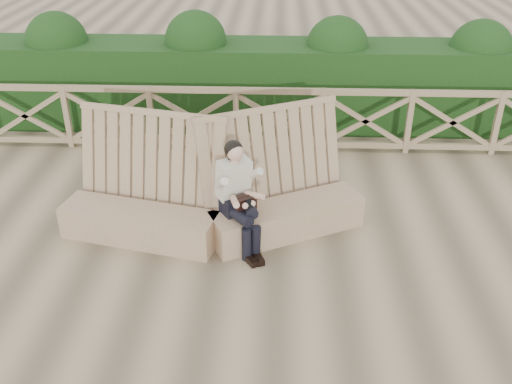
{
  "coord_description": "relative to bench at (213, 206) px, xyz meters",
  "views": [
    {
      "loc": [
        -0.01,
        -5.36,
        4.13
      ],
      "look_at": [
        -0.25,
        0.4,
        0.9
      ],
      "focal_mm": 40.0,
      "sensor_mm": 36.0,
      "label": 1
    }
  ],
  "objects": [
    {
      "name": "hedge",
      "position": [
        0.82,
        3.79,
        0.36
      ],
      "size": [
        12.0,
        1.2,
        1.5
      ],
      "primitive_type": "cube",
      "color": "black",
      "rests_on": "ground"
    },
    {
      "name": "guardrail",
      "position": [
        0.82,
        2.59,
        0.16
      ],
      "size": [
        10.1,
        0.09,
        1.1
      ],
      "color": "#7F644A",
      "rests_on": "ground"
    },
    {
      "name": "ground",
      "position": [
        0.82,
        -0.91,
        -0.39
      ],
      "size": [
        60.0,
        60.0,
        0.0
      ],
      "primitive_type": "plane",
      "color": "brown",
      "rests_on": "ground"
    },
    {
      "name": "bench",
      "position": [
        0.0,
        0.0,
        0.0
      ],
      "size": [
        3.93,
        1.58,
        1.56
      ],
      "rotation": [
        0.0,
        0.0,
        0.02
      ],
      "color": "#7E6448",
      "rests_on": "ground"
    },
    {
      "name": "woman",
      "position": [
        0.35,
        -0.25,
        0.35
      ],
      "size": [
        0.67,
        0.88,
        1.39
      ],
      "rotation": [
        0.0,
        0.0,
        0.59
      ],
      "color": "black",
      "rests_on": "ground"
    }
  ]
}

